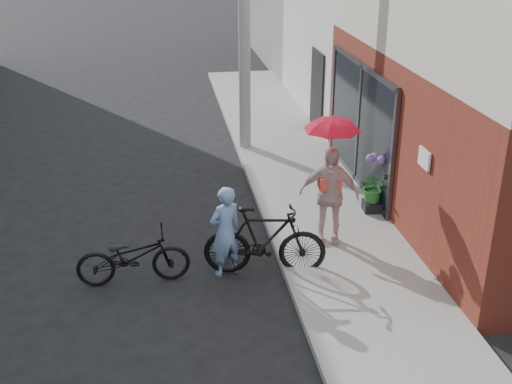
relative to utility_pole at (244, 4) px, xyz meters
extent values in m
plane|color=black|center=(-1.10, -6.00, -3.50)|extent=(80.00, 80.00, 0.00)
cube|color=gray|center=(1.00, -4.00, -3.44)|extent=(2.20, 24.00, 0.12)
cube|color=#9E9E99|center=(-0.16, -4.00, -3.44)|extent=(0.12, 24.00, 0.12)
cube|color=black|center=(2.06, -2.50, -2.14)|extent=(0.06, 3.80, 2.40)
cube|color=white|center=(2.06, -5.80, -1.68)|extent=(0.04, 0.40, 0.30)
cylinder|color=#9E9E99|center=(0.00, 0.00, 0.00)|extent=(0.28, 0.28, 7.00)
imported|color=#708FC7|center=(-1.12, -5.77, -2.74)|extent=(0.66, 0.56, 1.53)
imported|color=black|center=(-2.58, -5.82, -3.04)|extent=(1.77, 0.65, 0.92)
imported|color=black|center=(-0.50, -5.85, -2.91)|extent=(2.03, 0.86, 1.18)
imported|color=beige|center=(0.73, -5.12, -2.51)|extent=(1.10, 0.74, 1.73)
imported|color=#F61D43|center=(0.73, -5.12, -1.25)|extent=(0.90, 0.90, 0.79)
cube|color=black|center=(1.90, -4.07, -3.29)|extent=(0.38, 0.38, 0.19)
imported|color=#2A692B|center=(1.90, -4.07, -2.88)|extent=(0.56, 0.49, 0.62)
camera|label=1|loc=(-2.03, -14.76, 1.88)|focal=45.00mm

